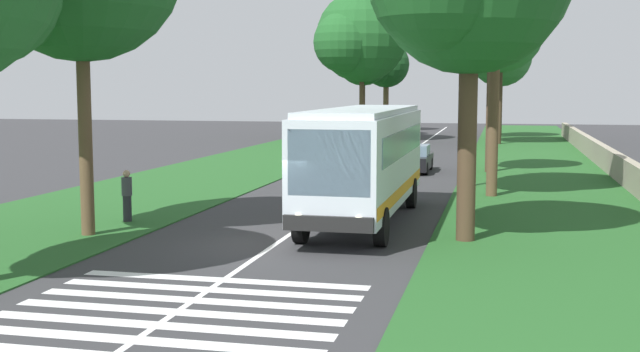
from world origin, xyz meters
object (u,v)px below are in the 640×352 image
object	(u,v)px
roadside_tree_left_1	(385,66)
roadside_tree_right_4	(500,32)
trailing_car_1	(377,146)
roadside_tree_left_2	(362,59)
trailing_car_0	(413,159)
roadside_tree_left_4	(360,39)
coach_bus	(365,157)
roadside_tree_right_1	(499,58)
roadside_tree_right_2	(489,27)
utility_pole	(473,81)
pedestrian	(127,195)

from	to	relation	value
roadside_tree_left_1	roadside_tree_right_4	bearing A→B (deg)	-146.75
trailing_car_1	roadside_tree_left_2	xyz separation A→B (m)	(20.99, 4.68, 6.30)
roadside_tree_right_4	roadside_tree_left_2	bearing A→B (deg)	55.71
trailing_car_0	roadside_tree_left_4	bearing A→B (deg)	16.74
coach_bus	trailing_car_0	size ratio (longest dim) A/B	2.60
roadside_tree_right_1	roadside_tree_right_2	world-z (taller)	roadside_tree_right_1
roadside_tree_left_1	roadside_tree_left_4	bearing A→B (deg)	-178.92
roadside_tree_right_1	utility_pole	distance (m)	36.85
roadside_tree_left_1	roadside_tree_right_1	xyz separation A→B (m)	(-8.59, -11.41, 0.45)
pedestrian	roadside_tree_left_1	bearing A→B (deg)	-0.06
trailing_car_1	roadside_tree_right_1	bearing A→B (deg)	-19.13
roadside_tree_left_4	roadside_tree_right_2	xyz separation A→B (m)	(-22.78, -10.72, -0.86)
roadside_tree_right_2	utility_pole	distance (m)	6.90
roadside_tree_right_2	roadside_tree_right_4	size ratio (longest dim) A/B	0.81
roadside_tree_right_2	utility_pole	xyz separation A→B (m)	(-6.29, 0.50, -2.79)
roadside_tree_left_4	roadside_tree_right_4	world-z (taller)	roadside_tree_left_4
roadside_tree_left_4	pedestrian	size ratio (longest dim) A/B	7.24
trailing_car_1	roadside_tree_right_2	distance (m)	13.29
trailing_car_1	roadside_tree_right_1	size ratio (longest dim) A/B	0.44
coach_bus	roadside_tree_right_4	size ratio (longest dim) A/B	0.93
roadside_tree_left_2	roadside_tree_left_4	world-z (taller)	roadside_tree_left_4
coach_bus	roadside_tree_right_2	world-z (taller)	roadside_tree_right_2
roadside_tree_left_1	roadside_tree_right_2	bearing A→B (deg)	-164.24
roadside_tree_left_2	pedestrian	distance (m)	48.79
roadside_tree_right_4	roadside_tree_right_1	bearing A→B (deg)	0.15
roadside_tree_left_1	roadside_tree_left_4	world-z (taller)	roadside_tree_left_4
roadside_tree_left_1	pedestrian	xyz separation A→B (m)	(-57.54, 0.06, -5.68)
roadside_tree_left_4	roadside_tree_right_1	bearing A→B (deg)	-55.26
trailing_car_0	roadside_tree_left_1	bearing A→B (deg)	10.46
roadside_tree_left_2	roadside_tree_right_2	size ratio (longest dim) A/B	0.98
coach_bus	roadside_tree_left_1	xyz separation A→B (m)	(55.70, 7.48, 4.44)
trailing_car_1	roadside_tree_right_4	distance (m)	16.77
roadside_tree_left_1	roadside_tree_left_2	distance (m)	9.17
roadside_tree_left_4	roadside_tree_right_1	world-z (taller)	roadside_tree_left_4
pedestrian	roadside_tree_right_2	bearing A→B (deg)	-30.96
coach_bus	trailing_car_1	world-z (taller)	coach_bus
trailing_car_1	pedestrian	xyz separation A→B (m)	(-27.42, 3.99, 0.24)
coach_bus	utility_pole	size ratio (longest dim) A/B	1.24
roadside_tree_right_1	utility_pole	world-z (taller)	roadside_tree_right_1
trailing_car_1	roadside_tree_left_1	xyz separation A→B (m)	(30.12, 3.93, 5.92)
trailing_car_1	roadside_tree_left_2	distance (m)	22.41
coach_bus	roadside_tree_right_1	xyz separation A→B (m)	(47.12, -3.92, 4.89)
roadside_tree_right_2	pedestrian	xyz separation A→B (m)	(-18.48, 11.09, -6.57)
roadside_tree_left_2	roadside_tree_right_1	world-z (taller)	roadside_tree_right_1
roadside_tree_right_1	pedestrian	world-z (taller)	roadside_tree_right_1
coach_bus	pedestrian	distance (m)	7.86
roadside_tree_left_1	roadside_tree_right_2	world-z (taller)	roadside_tree_right_2
utility_pole	roadside_tree_right_2	bearing A→B (deg)	-4.58
roadside_tree_left_2	roadside_tree_right_4	bearing A→B (deg)	-124.29
utility_pole	roadside_tree_left_2	bearing A→B (deg)	17.28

